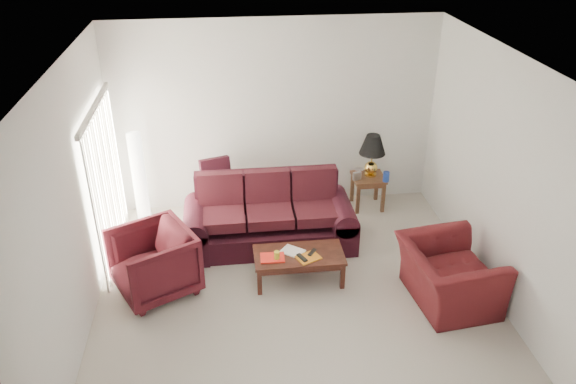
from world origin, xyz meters
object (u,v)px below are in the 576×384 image
Objects in this scene: end_table at (367,191)px; armchair_right at (448,275)px; sofa at (269,214)px; armchair_left at (153,262)px; floor_lamp at (139,178)px; coffee_table at (299,267)px.

armchair_right reaches higher than end_table.
sofa reaches higher than armchair_left.
floor_lamp is at bearing 52.03° from armchair_right.
armchair_right is at bearing -34.06° from sofa.
sofa is at bearing 92.98° from armchair_left.
coffee_table is at bearing -127.00° from end_table.
floor_lamp reaches higher than sofa.
end_table reaches higher than coffee_table.
coffee_table is (-1.78, 0.64, -0.18)m from armchair_right.
armchair_left is (-1.55, -0.91, -0.06)m from sofa.
floor_lamp reaches higher than coffee_table.
armchair_left is (-3.23, -1.82, 0.16)m from end_table.
sofa is at bearing 47.06° from armchair_right.
sofa reaches higher than coffee_table.
floor_lamp is 2.88m from coffee_table.
end_table is 3.71m from armchair_left.
end_table is at bearing 2.87° from armchair_right.
floor_lamp is (-1.89, 0.89, 0.25)m from sofa.
coffee_table is at bearing -39.23° from floor_lamp.
coffee_table is at bearing 63.80° from armchair_right.
armchair_left is 3.69m from armchair_right.
sofa is 2.08× the size of coffee_table.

